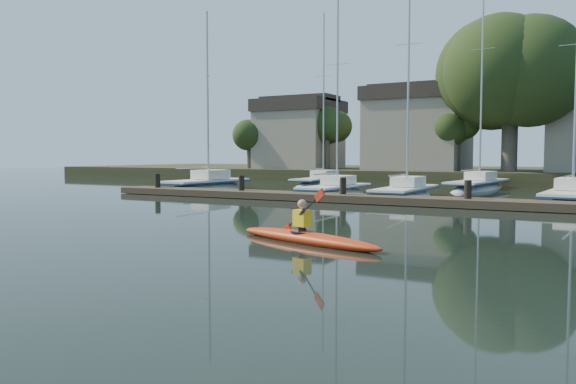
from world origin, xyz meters
The scene contains 10 objects.
ground centered at (0.00, 0.00, 0.00)m, with size 160.00×160.00×0.00m, color black.
kayak centered at (1.27, 1.55, 0.19)m, with size 4.94×2.12×1.59m.
dock centered at (0.00, 14.00, 0.20)m, with size 34.00×2.00×1.80m.
sailboat_0 centered at (-14.68, 18.35, -0.21)m, with size 2.79×8.39×13.13m.
sailboat_1 centered at (-5.20, 18.04, -0.18)m, with size 2.13×7.96×12.95m.
sailboat_2 centered at (-1.04, 18.01, -0.18)m, with size 2.09×8.58×14.18m.
sailboat_3 centered at (6.99, 18.21, -0.19)m, with size 2.80×8.26×13.08m.
sailboat_5 centered at (-10.34, 27.09, -0.18)m, with size 2.12×8.62×14.23m.
sailboat_6 centered at (1.06, 27.46, -0.19)m, with size 3.27×10.24×16.00m.
shore centered at (1.61, 40.29, 3.23)m, with size 90.00×25.25×12.75m.
Camera 1 is at (7.94, -11.57, 2.32)m, focal length 35.00 mm.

